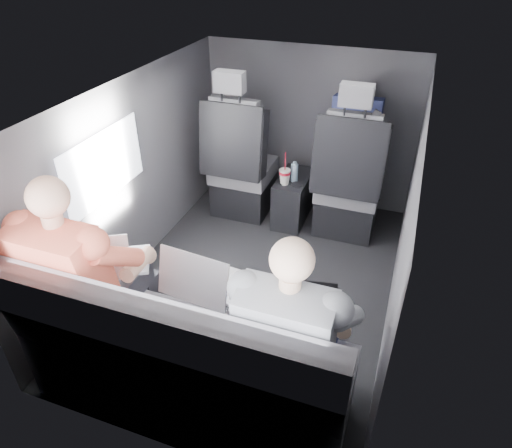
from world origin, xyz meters
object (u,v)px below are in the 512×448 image
(center_console, at_px, (293,198))
(passenger_front_right, at_px, (354,135))
(front_seat_right, at_px, (348,189))
(laptop_white, at_px, (110,261))
(soda_cup, at_px, (285,176))
(water_bottle, at_px, (294,172))
(passenger_rear_right, at_px, (294,335))
(laptop_silver, at_px, (203,279))
(passenger_rear_left, at_px, (88,277))
(rear_bench, at_px, (185,366))
(front_seat_left, at_px, (241,171))
(laptop_black, at_px, (305,300))

(center_console, distance_m, passenger_front_right, 0.72)
(front_seat_right, relative_size, passenger_front_right, 1.76)
(front_seat_right, height_order, laptop_white, front_seat_right)
(laptop_white, bearing_deg, soda_cup, 72.18)
(laptop_white, relative_size, passenger_front_right, 0.64)
(water_bottle, relative_size, passenger_rear_right, 0.14)
(laptop_silver, bearing_deg, water_bottle, 88.84)
(water_bottle, bearing_deg, passenger_rear_right, -74.54)
(passenger_rear_left, height_order, passenger_rear_right, passenger_rear_left)
(center_console, bearing_deg, passenger_rear_right, -74.52)
(center_console, bearing_deg, laptop_white, -107.79)
(passenger_front_right, bearing_deg, laptop_white, -116.62)
(rear_bench, distance_m, passenger_rear_right, 0.61)
(center_console, height_order, water_bottle, water_bottle)
(water_bottle, distance_m, passenger_front_right, 0.55)
(front_seat_left, distance_m, laptop_silver, 1.69)
(center_console, distance_m, rear_bench, 1.94)
(front_seat_left, relative_size, front_seat_right, 1.00)
(water_bottle, bearing_deg, laptop_silver, -91.16)
(passenger_rear_left, distance_m, passenger_rear_right, 1.07)
(rear_bench, relative_size, passenger_rear_right, 1.34)
(center_console, xyz_separation_m, laptop_white, (-0.54, -1.69, 0.43))
(water_bottle, bearing_deg, center_console, 106.19)
(front_seat_left, bearing_deg, passenger_rear_right, -61.97)
(rear_bench, xyz_separation_m, passenger_rear_left, (-0.56, 0.09, 0.33))
(laptop_white, height_order, laptop_black, laptop_white)
(laptop_silver, xyz_separation_m, laptop_black, (0.52, 0.03, -0.01))
(center_console, bearing_deg, front_seat_left, -174.93)
(passenger_rear_left, bearing_deg, passenger_front_right, 64.69)
(soda_cup, bearing_deg, laptop_silver, -89.02)
(laptop_white, xyz_separation_m, passenger_rear_left, (-0.02, -0.15, 0.00))
(center_console, relative_size, laptop_white, 1.04)
(front_seat_right, height_order, passenger_rear_right, front_seat_right)
(front_seat_right, xyz_separation_m, center_console, (-0.45, 0.04, -0.20))
(water_bottle, relative_size, laptop_white, 0.36)
(center_console, distance_m, passenger_rear_right, 1.96)
(soda_cup, distance_m, laptop_black, 1.60)
(front_seat_left, relative_size, water_bottle, 7.59)
(passenger_rear_left, relative_size, passenger_front_right, 1.74)
(laptop_silver, bearing_deg, center_console, 89.47)
(front_seat_right, relative_size, passenger_rear_right, 1.06)
(soda_cup, bearing_deg, front_seat_left, 167.26)
(center_console, distance_m, laptop_white, 1.83)
(laptop_silver, relative_size, passenger_front_right, 0.55)
(soda_cup, relative_size, passenger_rear_left, 0.22)
(passenger_rear_right, distance_m, passenger_front_right, 2.07)
(passenger_front_right, bearing_deg, front_seat_right, -82.16)
(center_console, xyz_separation_m, water_bottle, (0.02, -0.06, 0.28))
(passenger_front_right, bearing_deg, laptop_black, -87.20)
(passenger_rear_left, bearing_deg, front_seat_right, 60.75)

